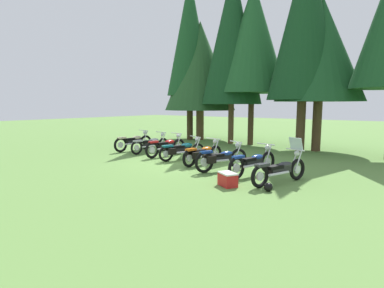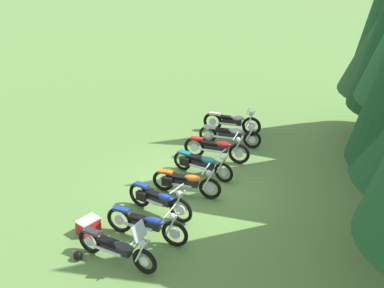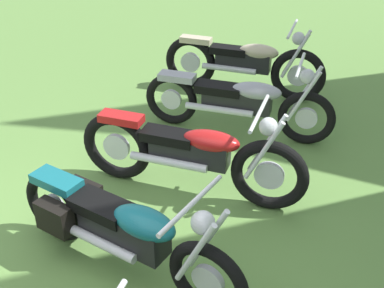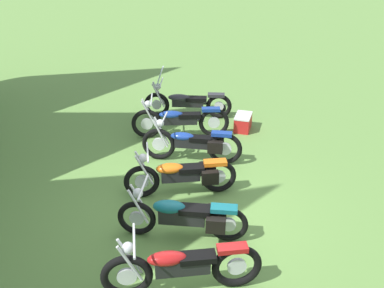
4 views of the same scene
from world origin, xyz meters
TOP-DOWN VIEW (x-y plane):
  - ground_plane at (0.00, 0.00)m, footprint 80.00×80.00m
  - motorcycle_0 at (-4.22, 0.87)m, footprint 0.76×2.27m
  - motorcycle_1 at (-3.06, 0.92)m, footprint 0.73×2.32m
  - motorcycle_2 at (-1.77, 0.61)m, footprint 0.73×2.33m
  - motorcycle_3 at (-0.60, 0.27)m, footprint 1.09×2.10m
  - motorcycle_4 at (0.69, -0.03)m, footprint 0.81×2.18m
  - motorcycle_5 at (1.87, -0.56)m, footprint 1.03×2.07m
  - motorcycle_6 at (3.12, -0.56)m, footprint 0.81×2.34m
  - motorcycle_7 at (4.22, -1.01)m, footprint 0.97×2.25m
  - pine_tree_0 at (-5.02, 6.63)m, footprint 2.98×2.98m
  - pine_tree_1 at (-4.39, 6.91)m, footprint 4.61×4.61m
  - pine_tree_2 at (-1.74, 6.41)m, footprint 3.54×3.54m
  - pine_tree_3 at (-0.55, 6.63)m, footprint 3.90×3.90m
  - pine_tree_4 at (2.56, 5.94)m, footprint 3.46×3.46m
  - pine_tree_5 at (3.22, 6.39)m, footprint 4.30×4.30m
  - picnic_cooler at (3.11, -2.19)m, footprint 0.69×0.62m
  - dropped_helmet at (4.29, -2.02)m, footprint 0.25×0.25m

SIDE VIEW (x-z plane):
  - ground_plane at x=0.00m, z-range 0.00..0.00m
  - dropped_helmet at x=4.29m, z-range 0.00..0.25m
  - picnic_cooler at x=3.11m, z-range 0.00..0.40m
  - motorcycle_1 at x=-3.06m, z-range -0.05..0.93m
  - motorcycle_4 at x=0.69m, z-range -0.06..0.94m
  - motorcycle_7 at x=4.22m, z-range -0.23..1.12m
  - motorcycle_3 at x=-0.60m, z-range -0.04..0.94m
  - motorcycle_6 at x=3.12m, z-range -0.06..0.96m
  - motorcycle_5 at x=1.87m, z-range -0.06..0.97m
  - motorcycle_0 at x=-4.22m, z-range -0.06..0.97m
  - motorcycle_2 at x=-1.77m, z-range -0.05..0.98m
  - pine_tree_1 at x=-4.39m, z-range 0.97..8.61m
  - pine_tree_5 at x=3.22m, z-range 1.23..8.70m
  - pine_tree_3 at x=-0.55m, z-range 1.49..10.61m
  - pine_tree_2 at x=-1.74m, z-range 1.17..11.44m
  - pine_tree_4 at x=2.56m, z-range 1.26..11.53m
  - pine_tree_0 at x=-5.02m, z-range 1.43..12.04m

